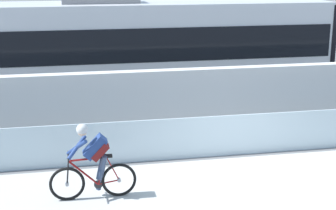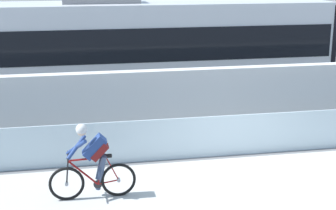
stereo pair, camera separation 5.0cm
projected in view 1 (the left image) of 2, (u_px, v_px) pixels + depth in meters
The scene contains 8 objects.
ground_plane at pixel (258, 184), 11.40m from camera, with size 200.00×200.00×0.00m, color slate.
bike_path_deck at pixel (258, 184), 11.40m from camera, with size 32.00×3.20×0.01m, color beige.
glass_parapet at pixel (232, 135), 13.02m from camera, with size 32.00×0.05×1.04m, color silver.
concrete_barrier_wall at pixel (213, 101), 14.61m from camera, with size 32.00×0.36×1.88m, color silver.
tram_rail_near at pixel (191, 110), 17.21m from camera, with size 32.00×0.08×0.01m, color #595654.
tram_rail_far at pixel (182, 99), 18.56m from camera, with size 32.00×0.08×0.01m, color #595654.
tram at pixel (162, 50), 17.23m from camera, with size 11.06×2.54×3.81m.
cyclist_on_bike at pixel (93, 163), 10.53m from camera, with size 1.77×0.58×1.61m.
Camera 1 is at (-3.99, -9.96, 4.67)m, focal length 55.93 mm.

